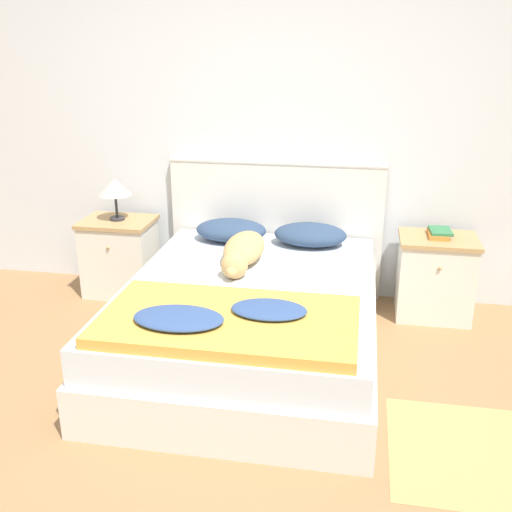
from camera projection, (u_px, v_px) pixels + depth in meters
The scene contains 13 objects.
ground_plane at pixel (180, 463), 2.77m from camera, with size 16.00×16.00×0.00m, color #997047.
wall_back at pixel (260, 123), 4.30m from camera, with size 9.00×0.06×2.55m.
bed at pixel (250, 320), 3.64m from camera, with size 1.50×1.98×0.48m.
headboard at pixel (275, 225), 4.47m from camera, with size 1.58×0.06×1.03m.
nightstand_left at pixel (120, 256), 4.54m from camera, with size 0.52×0.42×0.58m.
nightstand_right at pixel (435, 277), 4.15m from camera, with size 0.52×0.42×0.58m.
pillow_left at pixel (231, 230), 4.28m from camera, with size 0.51×0.35×0.15m.
pillow_right at pixel (310, 235), 4.18m from camera, with size 0.51×0.35×0.15m.
quilt at pixel (226, 320), 3.00m from camera, with size 1.29×0.73×0.11m.
dog at pixel (243, 251), 3.84m from camera, with size 0.25×0.77×0.17m.
book_stack at pixel (439, 233), 4.07m from camera, with size 0.16×0.22×0.05m.
table_lamp at pixel (115, 188), 4.36m from camera, with size 0.24×0.24×0.31m.
rug at pixel (498, 456), 2.82m from camera, with size 1.02×0.79×0.00m.
Camera 1 is at (0.75, -2.17, 1.86)m, focal length 42.00 mm.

